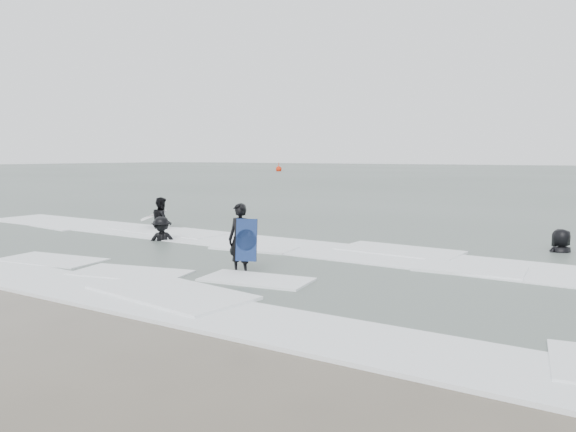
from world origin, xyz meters
The scene contains 8 objects.
ground centered at (0.00, 0.00, 0.00)m, with size 320.00×320.00×0.00m, color brown.
surfer_centre centered at (0.43, 2.33, 0.00)m, with size 0.61×0.40×1.68m, color black.
surfer_wading centered at (-6.71, 6.79, 0.00)m, with size 0.87×0.68×1.79m, color black.
surfer_breaker centered at (-4.59, 4.73, 0.00)m, with size 1.09×0.62×1.68m, color black.
surfer_right_far centered at (6.25, 9.40, 0.00)m, with size 0.91×0.59×1.86m, color black.
surf_foam centered at (0.00, 3.70, 0.04)m, with size 30.03×9.06×0.09m.
bodyboards centered at (0.54, 6.51, 0.50)m, with size 16.03×8.84×1.25m.
buoy centered at (-45.91, 72.16, 0.42)m, with size 1.00×1.00×1.65m.
Camera 1 is at (8.35, -7.74, 2.75)m, focal length 35.00 mm.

